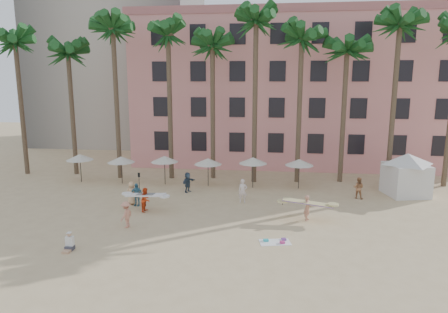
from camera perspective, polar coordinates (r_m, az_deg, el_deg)
ground at (r=24.18m, az=-4.67°, el=-12.03°), size 120.00×120.00×0.00m
pink_hotel at (r=47.86m, az=9.92°, el=9.13°), size 35.00×14.00×16.00m
palm_row at (r=37.17m, az=0.60°, el=16.45°), size 44.40×5.40×16.30m
umbrella_row at (r=35.82m, az=-5.45°, el=-0.49°), size 22.50×2.70×2.73m
cabana at (r=35.94m, az=24.63°, el=-1.85°), size 5.33×5.33×3.50m
beach_towel at (r=24.21m, az=7.39°, el=-11.97°), size 1.96×1.33×0.14m
carrier_yellow at (r=27.74m, az=11.83°, el=-6.94°), size 3.41×1.07×1.77m
carrier_white at (r=29.53m, az=-11.12°, el=-5.94°), size 3.01×1.09×1.75m
beachgoers at (r=30.66m, az=-3.87°, el=-5.24°), size 18.53×9.99×1.86m
paddle at (r=32.17m, az=-12.02°, el=-3.70°), size 0.18×0.04×2.23m
seated_man at (r=24.48m, az=-21.23°, el=-11.59°), size 0.45×0.78×1.02m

